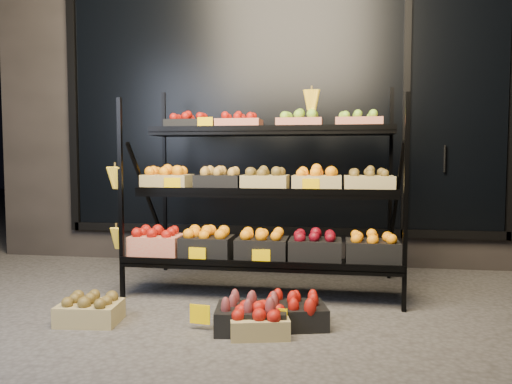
% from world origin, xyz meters
% --- Properties ---
extents(ground, '(24.00, 24.00, 0.00)m').
position_xyz_m(ground, '(0.00, 0.00, 0.00)').
color(ground, '#514F4C').
rests_on(ground, ground).
extents(building, '(6.00, 2.08, 3.50)m').
position_xyz_m(building, '(0.00, 2.59, 1.75)').
color(building, '#2D2826').
rests_on(building, ground).
extents(display_rack, '(2.18, 1.02, 1.73)m').
position_xyz_m(display_rack, '(-0.01, 0.60, 0.79)').
color(display_rack, black).
rests_on(display_rack, ground).
extents(tag_floor_a, '(0.13, 0.01, 0.12)m').
position_xyz_m(tag_floor_a, '(-0.26, -0.40, 0.06)').
color(tag_floor_a, '#ECBA00').
rests_on(tag_floor_a, ground).
extents(tag_floor_b, '(0.13, 0.01, 0.12)m').
position_xyz_m(tag_floor_b, '(0.21, -0.40, 0.06)').
color(tag_floor_b, '#ECBA00').
rests_on(tag_floor_b, ground).
extents(floor_crate_left, '(0.40, 0.31, 0.19)m').
position_xyz_m(floor_crate_left, '(-1.00, -0.38, 0.09)').
color(floor_crate_left, tan).
rests_on(floor_crate_left, ground).
extents(floor_crate_midleft, '(0.46, 0.36, 0.21)m').
position_xyz_m(floor_crate_midleft, '(0.05, -0.35, 0.10)').
color(floor_crate_midleft, black).
rests_on(floor_crate_midleft, ground).
extents(floor_crate_midright, '(0.39, 0.32, 0.18)m').
position_xyz_m(floor_crate_midright, '(0.11, -0.43, 0.09)').
color(floor_crate_midright, tan).
rests_on(floor_crate_midright, ground).
extents(floor_crate_right, '(0.46, 0.38, 0.20)m').
position_xyz_m(floor_crate_right, '(0.30, -0.24, 0.09)').
color(floor_crate_right, black).
rests_on(floor_crate_right, ground).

